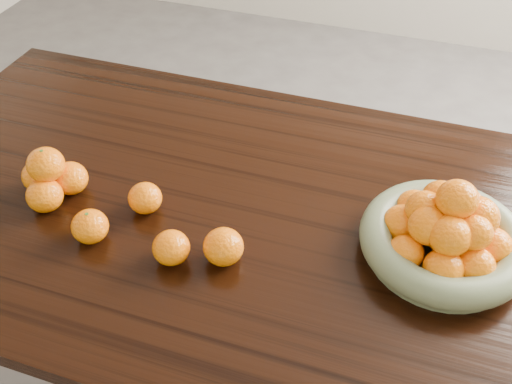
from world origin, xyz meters
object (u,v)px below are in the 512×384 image
(loose_orange_0, at_px, (90,226))
(orange_pyramid, at_px, (50,178))
(fruit_bowl, at_px, (446,234))
(dining_table, at_px, (278,244))

(loose_orange_0, bearing_deg, orange_pyramid, 148.95)
(fruit_bowl, relative_size, orange_pyramid, 2.26)
(orange_pyramid, relative_size, loose_orange_0, 1.94)
(dining_table, distance_m, orange_pyramid, 0.55)
(dining_table, relative_size, fruit_bowl, 5.74)
(orange_pyramid, distance_m, loose_orange_0, 0.18)
(fruit_bowl, relative_size, loose_orange_0, 4.38)
(fruit_bowl, bearing_deg, orange_pyramid, -173.41)
(fruit_bowl, xyz_separation_m, loose_orange_0, (-0.72, -0.20, -0.02))
(fruit_bowl, height_order, orange_pyramid, fruit_bowl)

